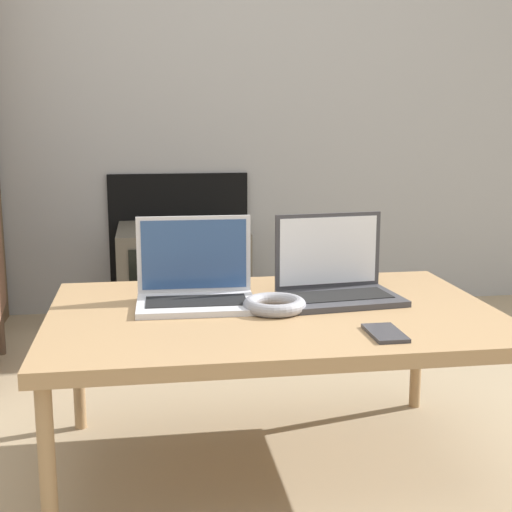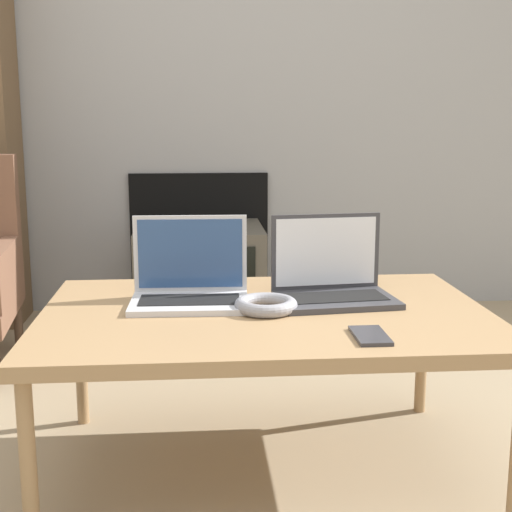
{
  "view_description": "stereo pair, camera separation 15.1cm",
  "coord_description": "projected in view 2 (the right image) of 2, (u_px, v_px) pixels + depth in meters",
  "views": [
    {
      "loc": [
        -0.32,
        -1.39,
        0.95
      ],
      "look_at": [
        0.0,
        0.69,
        0.54
      ],
      "focal_mm": 50.0,
      "sensor_mm": 36.0,
      "label": 1
    },
    {
      "loc": [
        -0.17,
        -1.41,
        0.95
      ],
      "look_at": [
        0.0,
        0.69,
        0.54
      ],
      "focal_mm": 50.0,
      "sensor_mm": 36.0,
      "label": 2
    }
  ],
  "objects": [
    {
      "name": "laptop_right",
      "position": [
        332.0,
        281.0,
        1.97
      ],
      "size": [
        0.34,
        0.25,
        0.23
      ],
      "rotation": [
        0.0,
        0.0,
        0.1
      ],
      "color": "#38383D",
      "rests_on": "table"
    },
    {
      "name": "wall_back",
      "position": [
        231.0,
        45.0,
        3.41
      ],
      "size": [
        7.0,
        0.08,
        2.6
      ],
      "color": "#999999",
      "rests_on": "ground_plane"
    },
    {
      "name": "laptop_left",
      "position": [
        190.0,
        283.0,
        1.93
      ],
      "size": [
        0.32,
        0.23,
        0.23
      ],
      "rotation": [
        0.0,
        0.0,
        -0.03
      ],
      "color": "silver",
      "rests_on": "table"
    },
    {
      "name": "headphones",
      "position": [
        265.0,
        305.0,
        1.85
      ],
      "size": [
        0.16,
        0.16,
        0.03
      ],
      "color": "gray",
      "rests_on": "table"
    },
    {
      "name": "table",
      "position": [
        265.0,
        322.0,
        1.87
      ],
      "size": [
        1.17,
        0.78,
        0.45
      ],
      "color": "#9E7A51",
      "rests_on": "ground_plane"
    },
    {
      "name": "tv",
      "position": [
        200.0,
        275.0,
        3.3
      ],
      "size": [
        0.58,
        0.52,
        0.45
      ],
      "color": "#4C473D",
      "rests_on": "ground_plane"
    },
    {
      "name": "phone",
      "position": [
        370.0,
        336.0,
        1.63
      ],
      "size": [
        0.07,
        0.14,
        0.01
      ],
      "color": "#333338",
      "rests_on": "table"
    }
  ]
}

